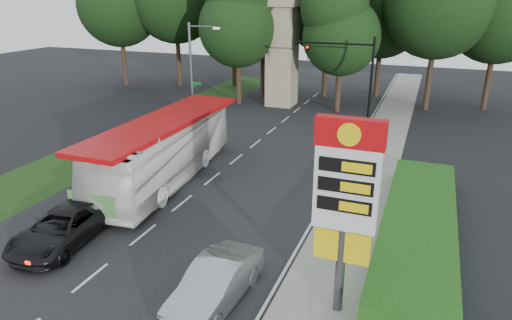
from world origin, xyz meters
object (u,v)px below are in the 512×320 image
at_px(gas_station_pylon, 346,193).
at_px(suv_charcoal, 64,227).
at_px(traffic_signal_mast, 354,70).
at_px(monument, 282,51).
at_px(streetlight_signs, 193,68).
at_px(sedan_silver, 215,284).
at_px(transit_bus, 165,150).

height_order(gas_station_pylon, suv_charcoal, gas_station_pylon).
height_order(traffic_signal_mast, monument, monument).
bearing_deg(suv_charcoal, gas_station_pylon, -6.54).
xyz_separation_m(gas_station_pylon, suv_charcoal, (-12.00, 0.27, -3.70)).
relative_size(streetlight_signs, monument, 0.80).
bearing_deg(gas_station_pylon, suv_charcoal, 178.71).
xyz_separation_m(traffic_signal_mast, streetlight_signs, (-12.67, -1.99, -0.23)).
distance_m(streetlight_signs, sedan_silver, 24.60).
height_order(transit_bus, suv_charcoal, transit_bus).
bearing_deg(transit_bus, sedan_silver, -55.86).
height_order(gas_station_pylon, transit_bus, gas_station_pylon).
distance_m(monument, transit_bus, 20.28).
bearing_deg(suv_charcoal, traffic_signal_mast, 63.44).
bearing_deg(suv_charcoal, streetlight_signs, 96.73).
distance_m(gas_station_pylon, transit_bus, 14.37).
bearing_deg(gas_station_pylon, transit_bus, 145.46).
height_order(monument, suv_charcoal, monument).
distance_m(traffic_signal_mast, monument, 9.76).
bearing_deg(streetlight_signs, suv_charcoal, -78.03).
xyz_separation_m(gas_station_pylon, monument, (-11.20, 28.01, 0.66)).
bearing_deg(monument, gas_station_pylon, -68.20).
xyz_separation_m(gas_station_pylon, transit_bus, (-11.63, 8.01, -2.65)).
relative_size(traffic_signal_mast, monument, 0.72).
distance_m(gas_station_pylon, streetlight_signs, 25.74).
bearing_deg(sedan_silver, transit_bus, 133.04).
bearing_deg(sedan_silver, suv_charcoal, 173.61).
distance_m(traffic_signal_mast, transit_bus, 16.43).
relative_size(gas_station_pylon, transit_bus, 0.53).
bearing_deg(transit_bus, traffic_signal_mast, 54.32).
height_order(traffic_signal_mast, sedan_silver, traffic_signal_mast).
relative_size(gas_station_pylon, streetlight_signs, 0.86).
bearing_deg(gas_station_pylon, traffic_signal_mast, 99.09).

